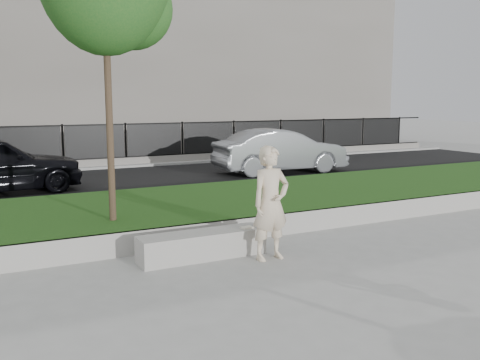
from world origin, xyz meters
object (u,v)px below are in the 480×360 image
stone_bench (202,245)px  man (271,203)px  book (247,227)px  car_silver (280,151)px

stone_bench → man: 1.27m
stone_bench → man: man is taller
book → car_silver: car_silver is taller
stone_bench → man: bearing=-29.9°
stone_bench → car_silver: 9.71m
man → book: bearing=108.2°
man → stone_bench: bearing=146.1°
man → book: size_ratio=9.00×
stone_bench → book: (0.75, -0.10, 0.22)m
car_silver → stone_bench: bearing=145.6°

